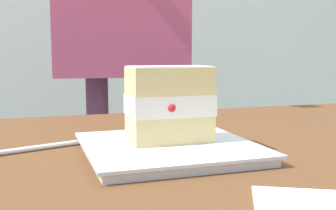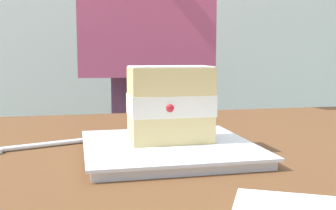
{
  "view_description": "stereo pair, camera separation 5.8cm",
  "coord_description": "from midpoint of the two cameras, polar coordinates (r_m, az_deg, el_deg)",
  "views": [
    {
      "loc": [
        0.35,
        0.42,
        0.89
      ],
      "look_at": [
        0.17,
        -0.12,
        0.82
      ],
      "focal_mm": 44.02,
      "sensor_mm": 36.0,
      "label": 1
    },
    {
      "loc": [
        0.3,
        0.44,
        0.89
      ],
      "look_at": [
        0.17,
        -0.12,
        0.82
      ],
      "focal_mm": 44.02,
      "sensor_mm": 36.0,
      "label": 2
    }
  ],
  "objects": [
    {
      "name": "dessert_fork",
      "position": [
        0.64,
        -21.69,
        -5.78
      ],
      "size": [
        0.17,
        0.07,
        0.01
      ],
      "color": "silver",
      "rests_on": "patio_table"
    },
    {
      "name": "cake_slice",
      "position": [
        0.59,
        -2.65,
        0.13
      ],
      "size": [
        0.12,
        0.08,
        0.11
      ],
      "color": "#E0C17A",
      "rests_on": "dessert_plate"
    },
    {
      "name": "dessert_plate",
      "position": [
        0.59,
        -2.82,
        -6.03
      ],
      "size": [
        0.24,
        0.24,
        0.02
      ],
      "color": "white",
      "rests_on": "patio_table"
    }
  ]
}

